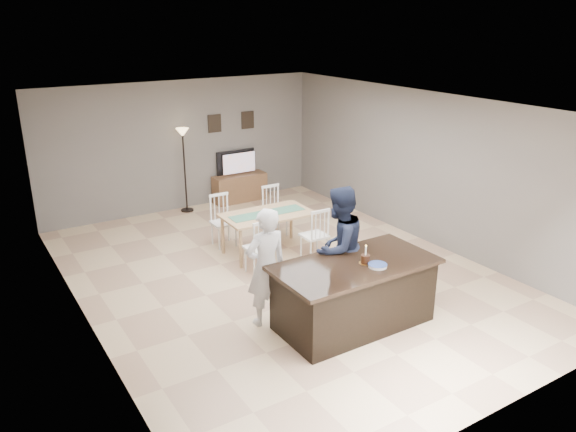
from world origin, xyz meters
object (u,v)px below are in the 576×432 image
man (339,248)px  dining_table (267,220)px  kitchen_island (354,294)px  tv_console (240,188)px  television (238,163)px  birthday_cake (365,259)px  floor_lamp (183,147)px  plate_stack (378,265)px  woman (266,267)px

man → dining_table: man is taller
kitchen_island → tv_console: 5.70m
kitchen_island → television: bearing=78.0°
birthday_cake → floor_lamp: bearing=91.8°
birthday_cake → television: bearing=79.1°
birthday_cake → floor_lamp: 5.65m
television → dining_table: (-0.94, -2.92, -0.27)m
birthday_cake → plate_stack: size_ratio=1.03×
man → plate_stack: 0.80m
man → floor_lamp: bearing=-104.1°
man → birthday_cake: (-0.04, -0.62, 0.08)m
man → floor_lamp: (-0.22, 5.00, 0.49)m
dining_table → floor_lamp: bearing=98.3°
plate_stack → dining_table: bearing=88.1°
television → dining_table: bearing=72.2°
kitchen_island → birthday_cake: bearing=-35.8°
television → birthday_cake: 5.82m
kitchen_island → plate_stack: size_ratio=8.79×
woman → kitchen_island: bearing=145.1°
television → floor_lamp: floor_lamp is taller
tv_console → man: (-1.05, -5.02, 0.58)m
birthday_cake → plate_stack: birthday_cake is taller
woman → man: bearing=174.1°
kitchen_island → woman: 1.21m
birthday_cake → plate_stack: bearing=-71.5°
tv_console → birthday_cake: 5.79m
tv_console → floor_lamp: bearing=-179.3°
kitchen_island → floor_lamp: 5.63m
birthday_cake → woman: bearing=145.1°
tv_console → woman: bearing=-113.7°
birthday_cake → tv_console: bearing=79.0°
tv_console → woman: (-2.15, -4.91, 0.51)m
plate_stack → man: bearing=91.1°
kitchen_island → birthday_cake: (0.10, -0.07, 0.51)m
kitchen_island → floor_lamp: (-0.07, 5.55, 0.92)m
tv_console → plate_stack: (-1.04, -5.82, 0.62)m
woman → floor_lamp: 5.00m
television → woman: size_ratio=0.56×
tv_console → plate_stack: 5.94m
floor_lamp → dining_table: bearing=-83.2°
plate_stack → floor_lamp: floor_lamp is taller
tv_console → dining_table: (-0.94, -2.85, 0.30)m
dining_table → kitchen_island: bearing=-94.0°
television → man: man is taller
kitchen_island → plate_stack: 0.55m
woman → dining_table: size_ratio=0.92×
birthday_cake → floor_lamp: floor_lamp is taller
birthday_cake → dining_table: birthday_cake is taller
tv_console → woman: 5.38m
tv_console → man: man is taller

